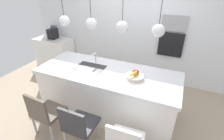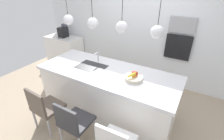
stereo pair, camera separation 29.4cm
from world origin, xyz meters
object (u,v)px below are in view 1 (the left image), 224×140
(fruit_bowl, at_px, (135,76))
(chair_middle, at_px, (79,124))
(chair_near, at_px, (45,112))
(microwave, at_px, (174,23))
(oven, at_px, (171,45))
(coffee_machine, at_px, (53,33))

(fruit_bowl, relative_size, chair_middle, 0.36)
(fruit_bowl, height_order, chair_near, fruit_bowl)
(microwave, relative_size, chair_near, 0.62)
(oven, xyz_separation_m, chair_near, (-1.60, -2.53, -0.56))
(chair_near, bearing_deg, coffee_machine, 127.08)
(chair_near, bearing_deg, oven, 57.68)
(oven, distance_m, chair_near, 3.04)
(fruit_bowl, distance_m, chair_near, 1.59)
(chair_middle, bearing_deg, oven, 69.40)
(chair_middle, bearing_deg, microwave, 69.40)
(chair_middle, bearing_deg, chair_near, -179.94)
(chair_near, xyz_separation_m, chair_middle, (0.65, 0.00, -0.01))
(coffee_machine, height_order, chair_middle, coffee_machine)
(microwave, bearing_deg, chair_near, -122.32)
(coffee_machine, height_order, microwave, microwave)
(coffee_machine, relative_size, chair_near, 0.44)
(oven, bearing_deg, microwave, 0.00)
(chair_middle, bearing_deg, coffee_machine, 136.32)
(microwave, distance_m, chair_middle, 2.90)
(fruit_bowl, bearing_deg, chair_middle, -121.37)
(fruit_bowl, relative_size, coffee_machine, 0.80)
(chair_middle, bearing_deg, fruit_bowl, 58.63)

